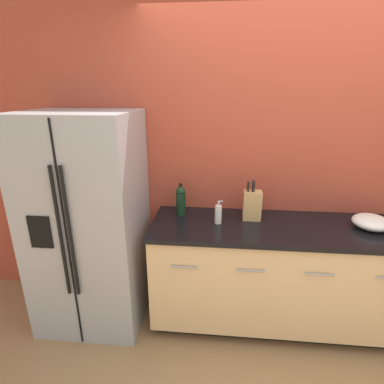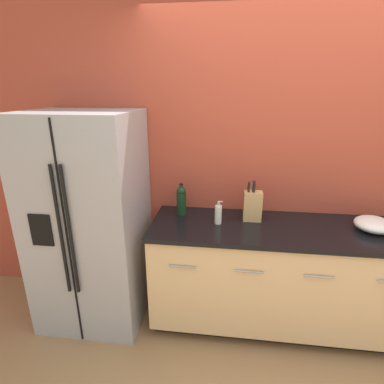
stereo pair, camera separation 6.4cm
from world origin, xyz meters
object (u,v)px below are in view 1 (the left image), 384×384
wine_bottle (181,200)px  soap_dispenser (218,214)px  knife_block (252,205)px  mixing_bowl (371,222)px  refrigerator (89,223)px

wine_bottle → soap_dispenser: bearing=-24.7°
soap_dispenser → knife_block: bearing=21.1°
soap_dispenser → mixing_bowl: (1.15, 0.02, -0.03)m
mixing_bowl → wine_bottle: bearing=175.0°
wine_bottle → mixing_bowl: wine_bottle is taller
wine_bottle → mixing_bowl: 1.47m
knife_block → soap_dispenser: 0.29m
refrigerator → soap_dispenser: 1.04m
knife_block → wine_bottle: bearing=175.9°
refrigerator → knife_block: refrigerator is taller
refrigerator → soap_dispenser: bearing=2.3°
wine_bottle → mixing_bowl: bearing=-5.0°
knife_block → mixing_bowl: size_ratio=1.21×
knife_block → mixing_bowl: bearing=-5.6°
wine_bottle → soap_dispenser: size_ratio=1.44×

